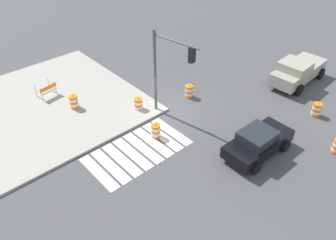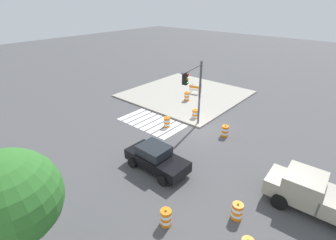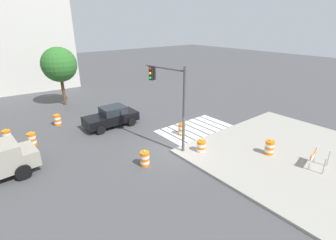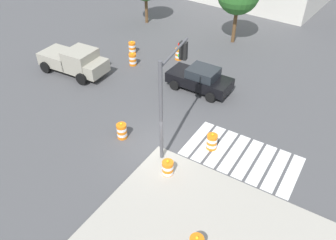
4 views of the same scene
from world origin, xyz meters
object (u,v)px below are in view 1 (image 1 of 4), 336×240
traffic_barrel_median_far (138,104)px  traffic_barrel_far_curb (189,91)px  sports_car (258,142)px  traffic_light_pole (170,63)px  traffic_barrel_crosswalk_end (156,131)px  pickup_truck (297,71)px  traffic_barrel_near_corner (316,109)px  traffic_barrel_on_sidewalk (74,102)px  construction_barricade (47,89)px

traffic_barrel_median_far → traffic_barrel_far_curb: 3.82m
sports_car → traffic_light_pole: bearing=-77.3°
traffic_barrel_crosswalk_end → pickup_truck: bearing=170.0°
traffic_barrel_near_corner → traffic_barrel_crosswalk_end: 10.62m
sports_car → traffic_barrel_crosswalk_end: bearing=-55.9°
pickup_truck → traffic_barrel_on_sidewalk: size_ratio=5.14×
traffic_barrel_far_curb → construction_barricade: 9.90m
traffic_barrel_median_far → sports_car: bearing=107.0°
traffic_barrel_near_corner → traffic_barrel_far_curb: bearing=-56.9°
pickup_truck → traffic_barrel_far_curb: size_ratio=5.14×
traffic_barrel_crosswalk_end → construction_barricade: (2.89, -8.31, 0.27)m
sports_car → traffic_barrel_median_far: bearing=-73.0°
pickup_truck → traffic_light_pole: size_ratio=0.95×
traffic_barrel_median_far → traffic_barrel_far_curb: size_ratio=1.00×
traffic_barrel_on_sidewalk → traffic_barrel_near_corner: bearing=135.8°
traffic_barrel_far_curb → traffic_barrel_on_sidewalk: size_ratio=1.00×
traffic_barrel_on_sidewalk → traffic_barrel_crosswalk_end: bearing=110.7°
traffic_barrel_on_sidewalk → traffic_barrel_median_far: bearing=136.9°
traffic_barrel_median_far → pickup_truck: bearing=155.5°
traffic_barrel_median_far → traffic_barrel_far_curb: (-3.67, 1.06, 0.00)m
pickup_truck → traffic_barrel_near_corner: bearing=49.7°
traffic_barrel_far_curb → traffic_barrel_on_sidewalk: 7.90m
traffic_barrel_crosswalk_end → construction_barricade: size_ratio=0.76×
traffic_barrel_crosswalk_end → traffic_barrel_on_sidewalk: bearing=-69.3°
traffic_barrel_near_corner → traffic_barrel_median_far: bearing=-44.6°
pickup_truck → traffic_barrel_median_far: 12.08m
pickup_truck → construction_barricade: size_ratio=3.88×
traffic_barrel_near_corner → traffic_barrel_crosswalk_end: same height
traffic_barrel_crosswalk_end → traffic_light_pole: traffic_light_pole is taller
traffic_barrel_near_corner → traffic_barrel_median_far: same height
traffic_barrel_crosswalk_end → traffic_barrel_median_far: size_ratio=1.00×
traffic_barrel_median_far → traffic_light_pole: size_ratio=0.19×
sports_car → traffic_barrel_near_corner: sports_car is taller
pickup_truck → traffic_barrel_far_curb: pickup_truck is taller
sports_car → traffic_barrel_on_sidewalk: sports_car is taller
traffic_barrel_near_corner → traffic_barrel_crosswalk_end: (9.23, -5.26, 0.00)m
pickup_truck → traffic_barrel_median_far: (10.98, -5.00, -0.52)m
sports_car → traffic_barrel_near_corner: bearing=176.6°
traffic_barrel_on_sidewalk → construction_barricade: bearing=-74.5°
pickup_truck → traffic_barrel_far_curb: bearing=-28.3°
pickup_truck → construction_barricade: 18.10m
traffic_barrel_far_curb → traffic_light_pole: traffic_light_pole is taller
traffic_barrel_median_far → traffic_light_pole: (-1.05, 1.91, 3.46)m
traffic_barrel_near_corner → pickup_truck: bearing=-130.3°
traffic_light_pole → traffic_barrel_far_curb: bearing=-162.1°
traffic_barrel_near_corner → construction_barricade: bearing=-48.2°
traffic_barrel_median_far → construction_barricade: size_ratio=0.76×
traffic_barrel_median_far → traffic_barrel_on_sidewalk: size_ratio=1.00×
traffic_barrel_near_corner → traffic_barrel_crosswalk_end: size_ratio=1.00×
sports_car → traffic_barrel_far_curb: (-1.28, -6.75, -0.36)m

